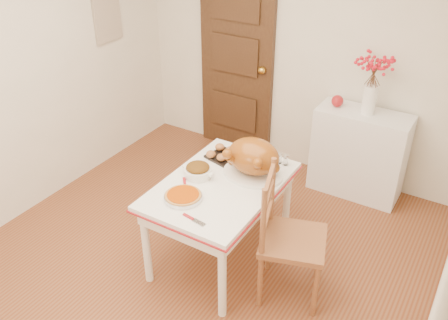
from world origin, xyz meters
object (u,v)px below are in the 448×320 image
Objects in this scene: chair_oak at (293,238)px; turkey_platter at (253,158)px; kitchen_table at (221,221)px; sideboard at (359,153)px; pumpkin_pie at (183,196)px.

turkey_platter is (-0.49, 0.29, 0.36)m from chair_oak.
sideboard is at bearing 67.19° from kitchen_table.
sideboard is 0.83× the size of chair_oak.
turkey_platter is 1.75× the size of pumpkin_pie.
chair_oak is at bearing -89.42° from sideboard.
turkey_platter is at bearing 56.42° from kitchen_table.
turkey_platter is at bearing -110.62° from sideboard.
kitchen_table is at bearing -111.35° from turkey_platter.
kitchen_table is at bearing -112.81° from sideboard.
chair_oak is at bearing -18.41° from turkey_platter.
chair_oak is (0.02, -1.56, 0.09)m from sideboard.
sideboard is 0.71× the size of kitchen_table.
kitchen_table is 1.17× the size of chair_oak.
turkey_platter is at bearing 63.06° from pumpkin_pie.
sideboard reaches higher than pumpkin_pie.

